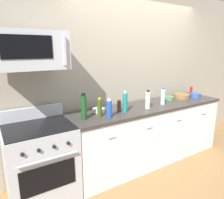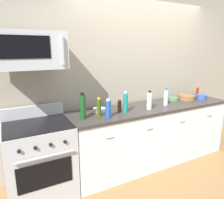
{
  "view_description": "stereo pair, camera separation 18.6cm",
  "coord_description": "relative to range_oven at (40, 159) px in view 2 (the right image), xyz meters",
  "views": [
    {
      "loc": [
        -2.13,
        -2.28,
        1.76
      ],
      "look_at": [
        -0.73,
        -0.05,
        1.12
      ],
      "focal_mm": 33.01,
      "sensor_mm": 36.0,
      "label": 1
    },
    {
      "loc": [
        -1.97,
        -2.38,
        1.76
      ],
      "look_at": [
        -0.73,
        -0.05,
        1.12
      ],
      "focal_mm": 33.01,
      "sensor_mm": 36.0,
      "label": 2
    }
  ],
  "objects": [
    {
      "name": "bottle_olive_oil",
      "position": [
        0.75,
        -0.07,
        0.57
      ],
      "size": [
        0.06,
        0.06,
        0.25
      ],
      "color": "#385114",
      "rests_on": "countertop_slab"
    },
    {
      "name": "bottle_sparkling_teal",
      "position": [
        1.15,
        -0.08,
        0.59
      ],
      "size": [
        0.06,
        0.06,
        0.29
      ],
      "color": "#197F7A",
      "rests_on": "countertop_slab"
    },
    {
      "name": "bottle_water_clear",
      "position": [
        1.88,
        -0.07,
        0.58
      ],
      "size": [
        0.07,
        0.07,
        0.26
      ],
      "color": "silver",
      "rests_on": "countertop_slab"
    },
    {
      "name": "bottle_wine_green",
      "position": [
        0.54,
        -0.07,
        0.61
      ],
      "size": [
        0.07,
        0.07,
        0.33
      ],
      "color": "#19471E",
      "rests_on": "countertop_slab"
    },
    {
      "name": "ground_plane",
      "position": [
        1.69,
        -0.0,
        -0.47
      ],
      "size": [
        6.86,
        6.86,
        0.0
      ],
      "primitive_type": "plane",
      "color": "olive"
    },
    {
      "name": "bowl_green_glaze",
      "position": [
        2.21,
        0.11,
        0.48
      ],
      "size": [
        0.17,
        0.17,
        0.05
      ],
      "color": "#477A4C",
      "rests_on": "countertop_slab"
    },
    {
      "name": "bottle_hot_sauce_red",
      "position": [
        2.8,
        0.12,
        0.53
      ],
      "size": [
        0.05,
        0.05,
        0.17
      ],
      "color": "#B21914",
      "rests_on": "countertop_slab"
    },
    {
      "name": "bowl_white_ceramic",
      "position": [
        0.84,
        0.1,
        0.48
      ],
      "size": [
        0.17,
        0.17,
        0.05
      ],
      "color": "white",
      "rests_on": "countertop_slab"
    },
    {
      "name": "range_oven",
      "position": [
        0.0,
        0.0,
        0.0
      ],
      "size": [
        0.76,
        0.69,
        1.07
      ],
      "color": "#B7BABF",
      "rests_on": "ground_plane"
    },
    {
      "name": "bottle_soy_sauce_dark",
      "position": [
        1.08,
        -0.04,
        0.53
      ],
      "size": [
        0.05,
        0.05,
        0.17
      ],
      "color": "black",
      "rests_on": "countertop_slab"
    },
    {
      "name": "bowl_wooden_salad",
      "position": [
        2.47,
        0.06,
        0.49
      ],
      "size": [
        0.28,
        0.28,
        0.07
      ],
      "color": "brown",
      "rests_on": "countertop_slab"
    },
    {
      "name": "counter_unit",
      "position": [
        1.69,
        -0.0,
        -0.01
      ],
      "size": [
        2.62,
        0.66,
        0.92
      ],
      "color": "white",
      "rests_on": "ground_plane"
    },
    {
      "name": "bottle_vinegar_white",
      "position": [
        1.52,
        -0.12,
        0.58
      ],
      "size": [
        0.07,
        0.07,
        0.27
      ],
      "color": "silver",
      "rests_on": "countertop_slab"
    },
    {
      "name": "bottle_soda_blue",
      "position": [
        0.83,
        -0.18,
        0.57
      ],
      "size": [
        0.07,
        0.07,
        0.24
      ],
      "color": "#1E4CA5",
      "rests_on": "countertop_slab"
    },
    {
      "name": "microwave",
      "position": [
        0.0,
        0.04,
        1.28
      ],
      "size": [
        0.74,
        0.44,
        0.4
      ],
      "color": "#B7BABF"
    },
    {
      "name": "bowl_blue_mixing",
      "position": [
        2.71,
        -0.04,
        0.49
      ],
      "size": [
        0.18,
        0.18,
        0.08
      ],
      "color": "#2D519E",
      "rests_on": "countertop_slab"
    },
    {
      "name": "back_wall",
      "position": [
        1.69,
        0.41,
        0.88
      ],
      "size": [
        5.71,
        0.1,
        2.7
      ],
      "primitive_type": "cube",
      "color": "#9E937F",
      "rests_on": "ground_plane"
    }
  ]
}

